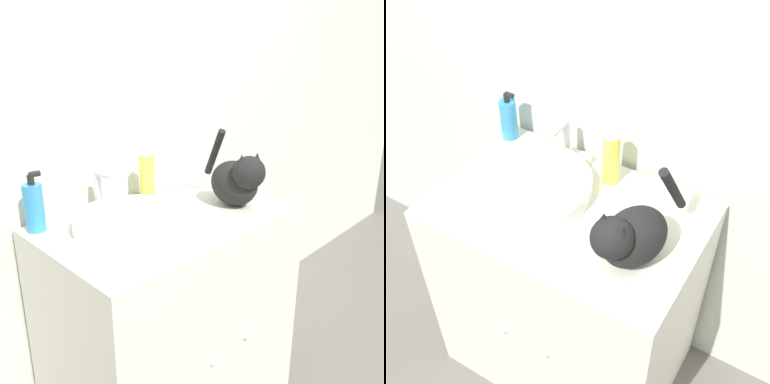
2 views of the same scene
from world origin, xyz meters
TOP-DOWN VIEW (x-y plane):
  - wall_back at (0.00, 0.58)m, footprint 6.00×0.05m
  - vanity_cabinet at (0.00, 0.27)m, footprint 0.83×0.55m
  - sink_basin at (-0.14, 0.28)m, footprint 0.38×0.38m
  - faucet at (-0.14, 0.48)m, footprint 0.19×0.11m
  - cat at (0.25, 0.19)m, footprint 0.21×0.35m
  - soap_bottle at (-0.37, 0.48)m, footprint 0.06×0.06m
  - spray_bottle at (0.05, 0.45)m, footprint 0.06×0.06m

SIDE VIEW (x-z plane):
  - vanity_cabinet at x=0.00m, z-range 0.00..0.84m
  - sink_basin at x=-0.14m, z-range 0.84..0.89m
  - faucet at x=-0.14m, z-range 0.83..0.98m
  - soap_bottle at x=-0.37m, z-range 0.82..1.01m
  - cat at x=0.25m, z-range 0.80..1.07m
  - spray_bottle at x=0.05m, z-range 0.83..1.05m
  - wall_back at x=0.00m, z-range 0.00..2.50m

